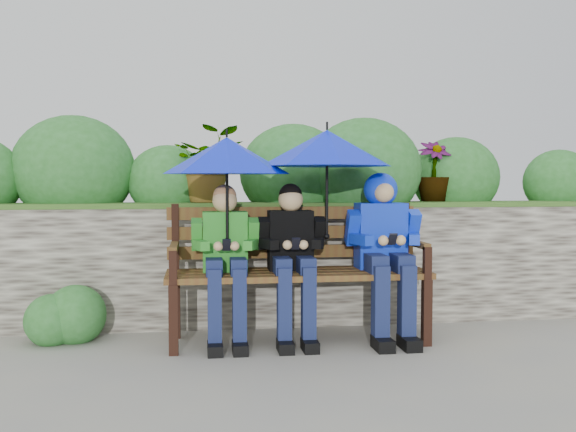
{
  "coord_description": "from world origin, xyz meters",
  "views": [
    {
      "loc": [
        -0.66,
        -4.63,
        1.21
      ],
      "look_at": [
        0.0,
        0.1,
        0.95
      ],
      "focal_mm": 40.0,
      "sensor_mm": 36.0,
      "label": 1
    }
  ],
  "objects": [
    {
      "name": "park_bench",
      "position": [
        0.08,
        0.18,
        0.59
      ],
      "size": [
        1.96,
        0.58,
        1.04
      ],
      "color": "black",
      "rests_on": "ground"
    },
    {
      "name": "boy_middle",
      "position": [
        0.03,
        0.08,
        0.68
      ],
      "size": [
        0.5,
        0.58,
        1.19
      ],
      "color": "black",
      "rests_on": "ground"
    },
    {
      "name": "boy_right",
      "position": [
        0.74,
        0.09,
        0.76
      ],
      "size": [
        0.56,
        0.68,
        1.28
      ],
      "color": "#0F40BD",
      "rests_on": "ground"
    },
    {
      "name": "garden_backdrop",
      "position": [
        -0.03,
        1.6,
        0.61
      ],
      "size": [
        8.0,
        2.85,
        1.8
      ],
      "color": "#403932",
      "rests_on": "ground"
    },
    {
      "name": "ground",
      "position": [
        0.0,
        0.0,
        0.0
      ],
      "size": [
        60.0,
        60.0,
        0.0
      ],
      "primitive_type": "plane",
      "color": "gray",
      "rests_on": "ground"
    },
    {
      "name": "umbrella_left",
      "position": [
        -0.45,
        0.06,
        1.4
      ],
      "size": [
        0.93,
        0.93,
        0.84
      ],
      "color": "#041ADE",
      "rests_on": "ground"
    },
    {
      "name": "umbrella_right",
      "position": [
        0.29,
        0.1,
        1.46
      ],
      "size": [
        1.0,
        1.0,
        0.88
      ],
      "color": "#041ADE",
      "rests_on": "ground"
    },
    {
      "name": "boy_left",
      "position": [
        -0.47,
        0.08,
        0.68
      ],
      "size": [
        0.5,
        0.57,
        1.18
      ],
      "color": "#2A8827",
      "rests_on": "ground"
    }
  ]
}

